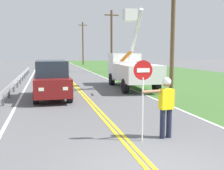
{
  "coord_description": "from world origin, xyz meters",
  "views": [
    {
      "loc": [
        -2.18,
        -5.07,
        2.55
      ],
      "look_at": [
        0.49,
        5.5,
        1.2
      ],
      "focal_mm": 42.49,
      "sensor_mm": 36.0,
      "label": 1
    }
  ],
  "objects_px": {
    "utility_bucket_truck": "(130,68)",
    "oncoming_suv_nearest": "(52,80)",
    "utility_pole_mid": "(112,40)",
    "utility_pole_far": "(83,43)",
    "flagger_worker": "(166,104)",
    "stop_sign_paddle": "(143,82)",
    "utility_pole_near": "(173,23)"
  },
  "relations": [
    {
      "from": "utility_bucket_truck",
      "to": "oncoming_suv_nearest",
      "type": "bearing_deg",
      "value": -149.37
    },
    {
      "from": "utility_pole_mid",
      "to": "utility_pole_far",
      "type": "xyz_separation_m",
      "value": [
        -0.75,
        20.68,
        0.38
      ]
    },
    {
      "from": "flagger_worker",
      "to": "utility_pole_mid",
      "type": "xyz_separation_m",
      "value": [
        4.83,
        25.88,
        3.02
      ]
    },
    {
      "from": "flagger_worker",
      "to": "stop_sign_paddle",
      "type": "height_order",
      "value": "stop_sign_paddle"
    },
    {
      "from": "flagger_worker",
      "to": "utility_bucket_truck",
      "type": "relative_size",
      "value": 0.26
    },
    {
      "from": "stop_sign_paddle",
      "to": "utility_pole_near",
      "type": "height_order",
      "value": "utility_pole_near"
    },
    {
      "from": "flagger_worker",
      "to": "utility_pole_mid",
      "type": "relative_size",
      "value": 0.24
    },
    {
      "from": "stop_sign_paddle",
      "to": "oncoming_suv_nearest",
      "type": "relative_size",
      "value": 0.5
    },
    {
      "from": "utility_bucket_truck",
      "to": "utility_pole_near",
      "type": "relative_size",
      "value": 0.82
    },
    {
      "from": "utility_pole_near",
      "to": "utility_pole_mid",
      "type": "bearing_deg",
      "value": 89.37
    },
    {
      "from": "oncoming_suv_nearest",
      "to": "utility_pole_near",
      "type": "distance_m",
      "value": 8.53
    },
    {
      "from": "oncoming_suv_nearest",
      "to": "utility_pole_near",
      "type": "height_order",
      "value": "utility_pole_near"
    },
    {
      "from": "oncoming_suv_nearest",
      "to": "utility_pole_mid",
      "type": "bearing_deg",
      "value": 66.34
    },
    {
      "from": "utility_pole_mid",
      "to": "utility_pole_far",
      "type": "relative_size",
      "value": 0.91
    },
    {
      "from": "utility_pole_mid",
      "to": "flagger_worker",
      "type": "bearing_deg",
      "value": -100.58
    },
    {
      "from": "utility_bucket_truck",
      "to": "utility_pole_far",
      "type": "relative_size",
      "value": 0.81
    },
    {
      "from": "stop_sign_paddle",
      "to": "utility_pole_mid",
      "type": "height_order",
      "value": "utility_pole_mid"
    },
    {
      "from": "stop_sign_paddle",
      "to": "utility_bucket_truck",
      "type": "bearing_deg",
      "value": 73.58
    },
    {
      "from": "stop_sign_paddle",
      "to": "utility_pole_near",
      "type": "relative_size",
      "value": 0.28
    },
    {
      "from": "stop_sign_paddle",
      "to": "utility_pole_far",
      "type": "bearing_deg",
      "value": 84.07
    },
    {
      "from": "stop_sign_paddle",
      "to": "utility_pole_far",
      "type": "relative_size",
      "value": 0.27
    },
    {
      "from": "utility_pole_mid",
      "to": "oncoming_suv_nearest",
      "type": "bearing_deg",
      "value": -113.66
    },
    {
      "from": "utility_bucket_truck",
      "to": "oncoming_suv_nearest",
      "type": "xyz_separation_m",
      "value": [
        -5.64,
        -3.34,
        -0.36
      ]
    },
    {
      "from": "stop_sign_paddle",
      "to": "utility_pole_near",
      "type": "distance_m",
      "value": 10.79
    },
    {
      "from": "flagger_worker",
      "to": "utility_pole_far",
      "type": "bearing_deg",
      "value": 84.99
    },
    {
      "from": "oncoming_suv_nearest",
      "to": "utility_pole_near",
      "type": "relative_size",
      "value": 0.55
    },
    {
      "from": "stop_sign_paddle",
      "to": "utility_pole_mid",
      "type": "relative_size",
      "value": 0.3
    },
    {
      "from": "utility_bucket_truck",
      "to": "utility_pole_far",
      "type": "xyz_separation_m",
      "value": [
        1.56,
        35.49,
        3.02
      ]
    },
    {
      "from": "flagger_worker",
      "to": "stop_sign_paddle",
      "type": "xyz_separation_m",
      "value": [
        -0.77,
        -0.08,
        0.66
      ]
    },
    {
      "from": "stop_sign_paddle",
      "to": "utility_bucket_truck",
      "type": "height_order",
      "value": "utility_bucket_truck"
    },
    {
      "from": "flagger_worker",
      "to": "oncoming_suv_nearest",
      "type": "height_order",
      "value": "oncoming_suv_nearest"
    },
    {
      "from": "utility_bucket_truck",
      "to": "utility_pole_mid",
      "type": "bearing_deg",
      "value": 81.13
    }
  ]
}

